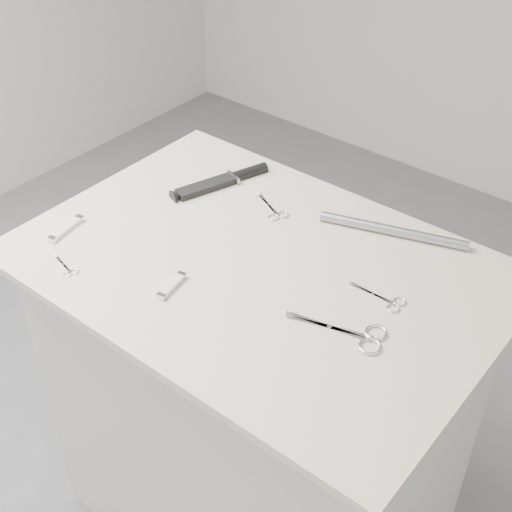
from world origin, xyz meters
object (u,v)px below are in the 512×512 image
Objects in this scene: sheathed_knife at (226,180)px; metal_rail at (393,231)px; tiny_scissors at (67,269)px; embroidery_scissors_a at (386,300)px; plinth at (259,411)px; large_shears at (357,335)px; pocket_knife_b at (172,286)px; pocket_knife_a at (66,228)px; embroidery_scissors_b at (274,211)px.

metal_rail is at bearing -61.77° from sheathed_knife.
sheathed_knife is (0.04, 0.46, 0.01)m from tiny_scissors.
embroidery_scissors_a is at bearing -62.86° from metal_rail.
sheathed_knife is at bearing 143.11° from plinth.
sheathed_knife reaches higher than embroidery_scissors_a.
embroidery_scissors_a is 0.48× the size of sheathed_knife.
metal_rail is (-0.10, 0.20, 0.01)m from embroidery_scissors_a.
sheathed_knife is at bearing 139.99° from large_shears.
metal_rail reaches higher than pocket_knife_b.
plinth is at bearing -107.80° from sheathed_knife.
tiny_scissors reaches higher than plinth.
large_shears is at bearing -89.97° from pocket_knife_a.
plinth is 0.57m from metal_rail.
pocket_knife_a is at bearing 80.39° from pocket_knife_b.
tiny_scissors is at bearing -139.12° from pocket_knife_a.
embroidery_scissors_a is at bearing -80.43° from pocket_knife_a.
embroidery_scissors_b is 1.08× the size of pocket_knife_a.
plinth is 0.51m from pocket_knife_b.
pocket_knife_b reaches higher than embroidery_scissors_a.
plinth is 10.44× the size of pocket_knife_b.
plinth is 7.65× the size of embroidery_scissors_a.
large_shears is 0.61m from tiny_scissors.
embroidery_scissors_b is 0.35× the size of metal_rail.
tiny_scissors is at bearing -174.91° from large_shears.
pocket_knife_a is 0.32× the size of metal_rail.
metal_rail reaches higher than embroidery_scissors_a.
sheathed_knife is at bearing 98.63° from tiny_scissors.
embroidery_scissors_a is (-0.01, 0.12, -0.00)m from large_shears.
plinth is 4.69× the size of large_shears.
sheathed_knife reaches higher than embroidery_scissors_b.
metal_rail reaches higher than embroidery_scissors_b.
embroidery_scissors_b is 0.47m from pocket_knife_a.
plinth is 11.07× the size of tiny_scissors.
large_shears is 0.59m from sheathed_knife.
tiny_scissors is 0.23m from pocket_knife_b.
large_shears reaches higher than embroidery_scissors_b.
tiny_scissors is at bearing -150.18° from embroidery_scissors_a.
sheathed_knife is 2.82× the size of pocket_knife_b.
embroidery_scissors_b is 0.48m from tiny_scissors.
large_shears is 0.34m from metal_rail.
sheathed_knife is at bearing 165.61° from embroidery_scissors_a.
pocket_knife_a is 0.32m from pocket_knife_b.
large_shears is at bearing -85.96° from embroidery_scissors_a.
pocket_knife_a is at bearing -106.82° from embroidery_scissors_b.
pocket_knife_b is (-0.36, -0.12, 0.00)m from large_shears.
embroidery_scissors_a is 1.45× the size of tiny_scissors.
sheathed_knife reaches higher than pocket_knife_b.
pocket_knife_b is at bearing -116.62° from plinth.
large_shears is 0.38m from pocket_knife_b.
plinth is at bearing -36.33° from embroidery_scissors_b.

